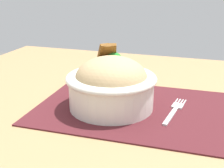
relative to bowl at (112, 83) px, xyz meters
The scene contains 4 objects.
table 0.13m from the bowl, ahead, with size 1.11×0.96×0.77m.
placemat 0.07m from the bowl, ahead, with size 0.39×0.29×0.00m, color #47191E.
bowl is the anchor object (origin of this frame).
fork 0.14m from the bowl, ahead, with size 0.03×0.14×0.00m.
Camera 1 is at (0.14, -0.56, 1.03)m, focal length 48.63 mm.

